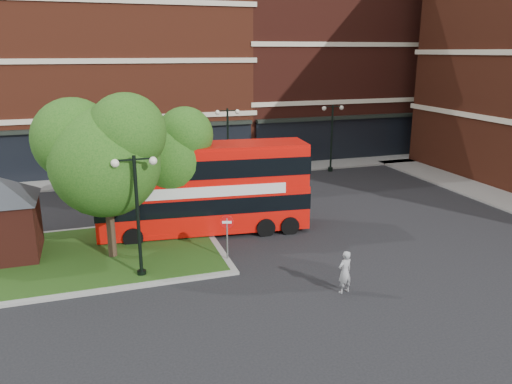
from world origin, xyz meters
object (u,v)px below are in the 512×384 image
object	(u,v)px
woman	(345,272)
car_white	(252,164)
bus	(204,183)
car_silver	(187,173)

from	to	relation	value
woman	car_white	bearing A→B (deg)	-111.98
bus	car_white	size ratio (longest dim) A/B	2.71
car_silver	car_white	distance (m)	5.35
bus	woman	size ratio (longest dim) A/B	6.25
bus	woman	world-z (taller)	bus
car_white	bus	bearing A→B (deg)	155.88
bus	woman	distance (m)	8.94
woman	car_white	xyz separation A→B (m)	(2.66, 19.50, -0.20)
woman	bus	bearing A→B (deg)	-80.31
woman	car_silver	size ratio (longest dim) A/B	0.44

